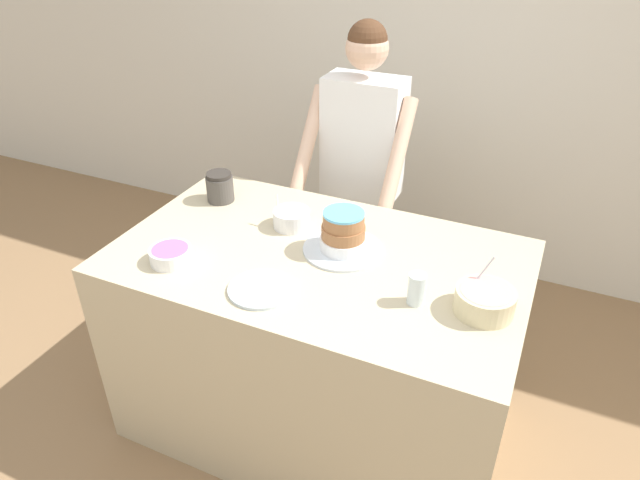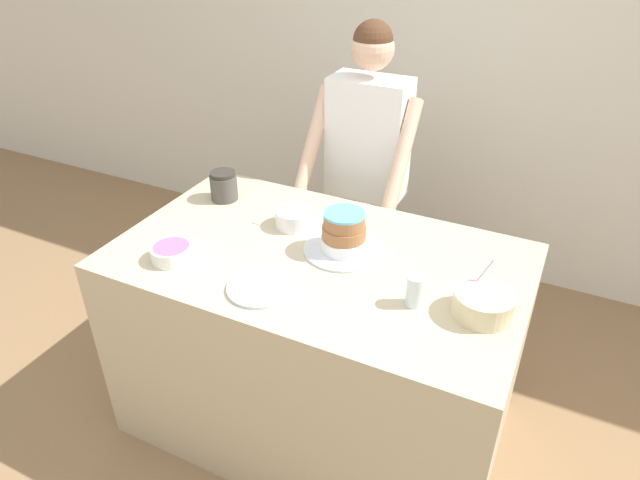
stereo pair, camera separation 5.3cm
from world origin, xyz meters
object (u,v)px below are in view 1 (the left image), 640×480
Objects in this scene: cake at (343,235)px; frosting_bowl_purple at (171,254)px; frosting_bowl_white at (291,218)px; drinking_glass at (417,289)px; stoneware_jar at (220,187)px; person_baker at (362,157)px; ceramic_plate at (261,289)px; frosting_bowl_pink at (485,300)px.

cake is 0.66m from frosting_bowl_purple.
frosting_bowl_purple is at bearing -124.71° from frosting_bowl_white.
drinking_glass is at bearing -24.92° from frosting_bowl_white.
stoneware_jar is (-0.40, 0.08, 0.02)m from frosting_bowl_white.
cake is at bearing -74.68° from person_baker.
ceramic_plate is at bearing -163.02° from drinking_glass.
cake is at bearing 65.79° from ceramic_plate.
frosting_bowl_pink reaches higher than frosting_bowl_white.
frosting_bowl_pink is 1.49× the size of stoneware_jar.
drinking_glass is at bearing -167.61° from frosting_bowl_pink.
person_baker is at bearing 91.82° from ceramic_plate.
ceramic_plate is (0.10, -0.44, -0.04)m from frosting_bowl_white.
ceramic_plate is 1.77× the size of stoneware_jar.
frosting_bowl_purple is 0.80× the size of frosting_bowl_pink.
frosting_bowl_purple is 0.93m from drinking_glass.
cake is 2.74× the size of drinking_glass.
ceramic_plate is 0.73m from stoneware_jar.
drinking_glass is at bearing 16.98° from ceramic_plate.
frosting_bowl_white is (-0.07, -0.63, -0.04)m from person_baker.
frosting_bowl_white is at bearing -11.04° from stoneware_jar.
frosting_bowl_pink reaches higher than stoneware_jar.
ceramic_plate is at bearing -2.74° from frosting_bowl_purple.
stoneware_jar is (-0.67, 0.16, -0.01)m from cake.
cake is at bearing -13.64° from stoneware_jar.
frosting_bowl_pink is 1.28m from stoneware_jar.
cake is 2.34× the size of stoneware_jar.
frosting_bowl_purple is 1.04× the size of frosting_bowl_white.
frosting_bowl_purple is (-0.37, -1.06, -0.05)m from person_baker.
person_baker is 12.20× the size of stoneware_jar.
drinking_glass is 0.54m from ceramic_plate.
frosting_bowl_white is at bearing 155.08° from drinking_glass.
frosting_bowl_pink is at bearing 9.33° from frosting_bowl_purple.
stoneware_jar is (-1.24, 0.32, 0.02)m from frosting_bowl_pink.
frosting_bowl_white is 0.68m from drinking_glass.
person_baker is at bearing 120.77° from drinking_glass.
cake reaches higher than frosting_bowl_purple.
person_baker is 0.74m from cake.
person_baker is 1.07m from drinking_glass.
cake is 0.69m from stoneware_jar.
frosting_bowl_white is (-0.27, 0.08, -0.03)m from cake.
frosting_bowl_white is 0.41m from stoneware_jar.
person_baker is 0.64m from frosting_bowl_white.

